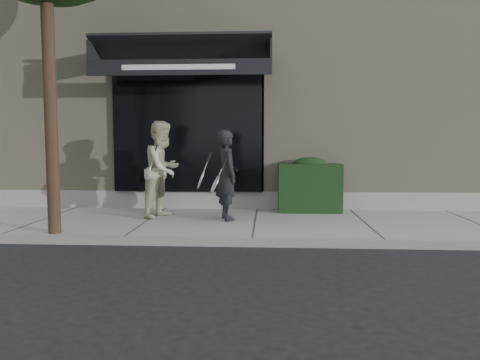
{
  "coord_description": "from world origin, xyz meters",
  "views": [
    {
      "loc": [
        0.23,
        -8.55,
        1.63
      ],
      "look_at": [
        -0.32,
        0.6,
        0.83
      ],
      "focal_mm": 35.0,
      "sensor_mm": 36.0,
      "label": 1
    }
  ],
  "objects": [
    {
      "name": "sidewalk",
      "position": [
        0.0,
        0.0,
        0.06
      ],
      "size": [
        20.0,
        3.0,
        0.12
      ],
      "primitive_type": "cube",
      "color": "gray",
      "rests_on": "ground"
    },
    {
      "name": "building_facade",
      "position": [
        -0.01,
        4.96,
        2.74
      ],
      "size": [
        14.3,
        8.04,
        5.64
      ],
      "color": "tan",
      "rests_on": "ground"
    },
    {
      "name": "ground",
      "position": [
        0.0,
        0.0,
        0.0
      ],
      "size": [
        80.0,
        80.0,
        0.0
      ],
      "primitive_type": "plane",
      "color": "black",
      "rests_on": "ground"
    },
    {
      "name": "hedge",
      "position": [
        1.1,
        1.25,
        0.66
      ],
      "size": [
        1.3,
        0.7,
        1.14
      ],
      "color": "black",
      "rests_on": "sidewalk"
    },
    {
      "name": "pedestrian_back",
      "position": [
        -1.8,
        0.37,
        1.05
      ],
      "size": [
        1.01,
        1.11,
        1.86
      ],
      "color": "beige",
      "rests_on": "sidewalk"
    },
    {
      "name": "curb",
      "position": [
        0.0,
        -1.55,
        0.07
      ],
      "size": [
        20.0,
        0.1,
        0.14
      ],
      "primitive_type": "cube",
      "color": "gray",
      "rests_on": "ground"
    },
    {
      "name": "pedestrian_front",
      "position": [
        -0.53,
        0.11,
        0.96
      ],
      "size": [
        0.84,
        0.84,
        1.68
      ],
      "color": "black",
      "rests_on": "sidewalk"
    }
  ]
}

